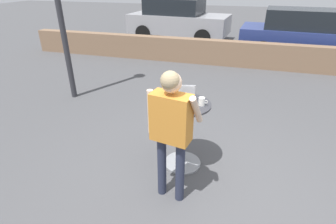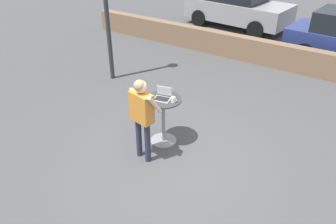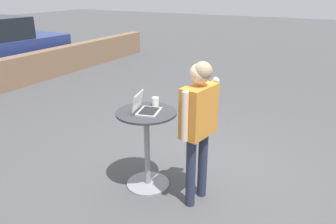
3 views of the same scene
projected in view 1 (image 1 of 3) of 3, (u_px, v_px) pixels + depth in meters
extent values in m
plane|color=#4C4C4F|center=(207.00, 190.00, 3.45)|extent=(50.00, 50.00, 0.00)
cube|color=#84664C|center=(236.00, 54.00, 8.10)|extent=(14.18, 0.35, 0.76)
cylinder|color=gray|center=(182.00, 163.00, 3.94)|extent=(0.54, 0.54, 0.03)
cylinder|color=gray|center=(183.00, 135.00, 3.72)|extent=(0.07, 0.07, 0.95)
cylinder|color=#333338|center=(184.00, 104.00, 3.49)|extent=(0.72, 0.72, 0.02)
cube|color=#B7BABF|center=(184.00, 104.00, 3.45)|extent=(0.36, 0.31, 0.02)
cube|color=black|center=(184.00, 103.00, 3.45)|extent=(0.31, 0.25, 0.00)
cube|color=#B7BABF|center=(184.00, 92.00, 3.52)|extent=(0.31, 0.12, 0.21)
cube|color=white|center=(184.00, 92.00, 3.51)|extent=(0.29, 0.10, 0.19)
cylinder|color=white|center=(202.00, 101.00, 3.41)|extent=(0.08, 0.08, 0.11)
torus|color=white|center=(206.00, 102.00, 3.40)|extent=(0.05, 0.01, 0.05)
cylinder|color=#282D42|center=(162.00, 166.00, 3.23)|extent=(0.11, 0.11, 0.85)
cylinder|color=#282D42|center=(180.00, 172.00, 3.13)|extent=(0.11, 0.11, 0.85)
cube|color=orange|center=(171.00, 118.00, 2.86)|extent=(0.48, 0.30, 0.56)
sphere|color=beige|center=(171.00, 82.00, 2.67)|extent=(0.22, 0.22, 0.22)
sphere|color=#9E8966|center=(170.00, 81.00, 2.63)|extent=(0.20, 0.20, 0.20)
cylinder|color=beige|center=(151.00, 112.00, 2.95)|extent=(0.07, 0.07, 0.53)
cylinder|color=beige|center=(196.00, 110.00, 2.76)|extent=(0.12, 0.32, 0.41)
cube|color=navy|center=(306.00, 39.00, 8.71)|extent=(4.30, 2.02, 0.69)
cube|color=black|center=(303.00, 19.00, 8.48)|extent=(2.41, 1.67, 0.60)
cylinder|color=black|center=(264.00, 41.00, 9.93)|extent=(0.68, 0.27, 0.67)
cylinder|color=black|center=(262.00, 51.00, 8.59)|extent=(0.68, 0.27, 0.67)
cube|color=#9E9EA3|center=(179.00, 23.00, 11.43)|extent=(4.38, 2.24, 0.77)
cube|color=black|center=(175.00, 6.00, 11.18)|extent=(2.47, 1.84, 0.63)
cylinder|color=black|center=(213.00, 30.00, 11.90)|extent=(0.69, 0.28, 0.67)
cylinder|color=black|center=(203.00, 38.00, 10.44)|extent=(0.69, 0.28, 0.67)
cylinder|color=black|center=(160.00, 27.00, 12.75)|extent=(0.69, 0.28, 0.67)
cylinder|color=black|center=(143.00, 33.00, 11.29)|extent=(0.69, 0.28, 0.67)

